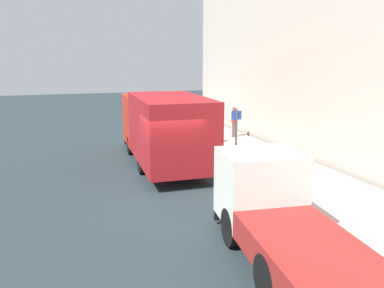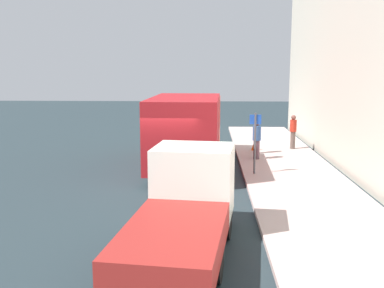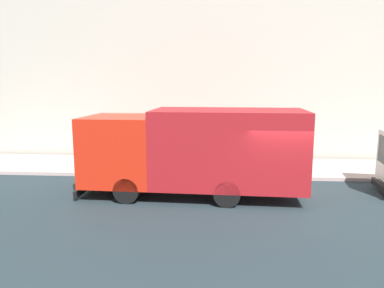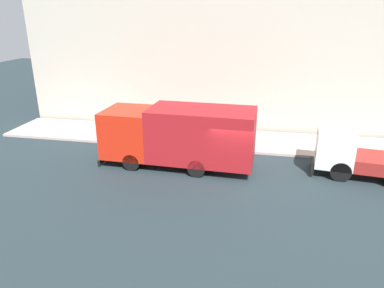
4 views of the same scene
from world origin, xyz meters
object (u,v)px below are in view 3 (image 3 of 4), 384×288
at_px(large_utility_truck, 195,149).
at_px(pedestrian_standing, 174,151).
at_px(street_sign_post, 238,141).
at_px(traffic_cone_orange, 126,162).
at_px(pedestrian_third, 126,142).
at_px(pedestrian_walking, 144,149).

height_order(large_utility_truck, pedestrian_standing, large_utility_truck).
bearing_deg(street_sign_post, large_utility_truck, 148.01).
bearing_deg(traffic_cone_orange, pedestrian_third, 13.73).
height_order(pedestrian_third, street_sign_post, street_sign_post).
bearing_deg(large_utility_truck, traffic_cone_orange, 48.29).
bearing_deg(pedestrian_third, large_utility_truck, -100.51).
height_order(pedestrian_walking, street_sign_post, street_sign_post).
xyz_separation_m(large_utility_truck, street_sign_post, (2.63, -1.64, -0.14)).
height_order(large_utility_truck, pedestrian_third, large_utility_truck).
relative_size(pedestrian_walking, traffic_cone_orange, 3.04).
relative_size(pedestrian_walking, pedestrian_third, 1.01).
distance_m(large_utility_truck, traffic_cone_orange, 4.73).
xyz_separation_m(traffic_cone_orange, street_sign_post, (-0.53, -4.94, 1.11)).
bearing_deg(street_sign_post, pedestrian_third, 65.71).
relative_size(pedestrian_walking, pedestrian_standing, 1.01).
xyz_separation_m(pedestrian_third, street_sign_post, (-2.44, -5.40, 0.48)).
relative_size(pedestrian_third, traffic_cone_orange, 3.02).
height_order(pedestrian_walking, pedestrian_third, pedestrian_walking).
height_order(pedestrian_standing, street_sign_post, street_sign_post).
bearing_deg(pedestrian_walking, pedestrian_standing, -91.37).
distance_m(large_utility_truck, street_sign_post, 3.11).
distance_m(pedestrian_standing, traffic_cone_orange, 2.25).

